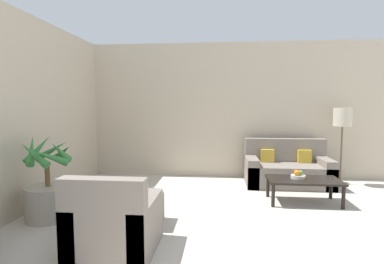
{
  "coord_description": "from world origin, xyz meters",
  "views": [
    {
      "loc": [
        -0.79,
        0.57,
        1.46
      ],
      "look_at": [
        -1.27,
        5.65,
        1.0
      ],
      "focal_mm": 28.0,
      "sensor_mm": 36.0,
      "label": 1
    }
  ],
  "objects": [
    {
      "name": "wall_back",
      "position": [
        0.0,
        6.67,
        1.35
      ],
      "size": [
        8.38,
        0.06,
        2.7
      ],
      "color": "beige",
      "rests_on": "ground_plane"
    },
    {
      "name": "potted_palm",
      "position": [
        -2.98,
        4.12,
        0.34
      ],
      "size": [
        0.63,
        0.69,
        1.1
      ],
      "color": "#ADA393",
      "rests_on": "ground_plane"
    },
    {
      "name": "sofa_loveseat",
      "position": [
        0.43,
        6.1,
        0.27
      ],
      "size": [
        1.5,
        0.78,
        0.83
      ],
      "color": "gray",
      "rests_on": "ground_plane"
    },
    {
      "name": "floor_lamp",
      "position": [
        1.42,
        6.24,
        1.18
      ],
      "size": [
        0.32,
        0.32,
        1.41
      ],
      "color": "brown",
      "rests_on": "ground_plane"
    },
    {
      "name": "coffee_table",
      "position": [
        0.46,
        5.1,
        0.32
      ],
      "size": [
        1.06,
        0.57,
        0.36
      ],
      "color": "black",
      "rests_on": "ground_plane"
    },
    {
      "name": "fruit_bowl",
      "position": [
        0.39,
        5.13,
        0.38
      ],
      "size": [
        0.22,
        0.22,
        0.05
      ],
      "color": "beige",
      "rests_on": "coffee_table"
    },
    {
      "name": "apple_red",
      "position": [
        0.36,
        5.2,
        0.44
      ],
      "size": [
        0.07,
        0.07,
        0.07
      ],
      "color": "red",
      "rests_on": "fruit_bowl"
    },
    {
      "name": "apple_green",
      "position": [
        0.42,
        5.15,
        0.44
      ],
      "size": [
        0.07,
        0.07,
        0.07
      ],
      "color": "olive",
      "rests_on": "fruit_bowl"
    },
    {
      "name": "orange_fruit",
      "position": [
        0.36,
        5.1,
        0.45
      ],
      "size": [
        0.09,
        0.09,
        0.09
      ],
      "color": "orange",
      "rests_on": "fruit_bowl"
    },
    {
      "name": "armchair",
      "position": [
        -1.82,
        3.35,
        0.27
      ],
      "size": [
        0.78,
        0.82,
        0.82
      ],
      "color": "gray",
      "rests_on": "ground_plane"
    },
    {
      "name": "ottoman",
      "position": [
        -1.81,
        4.08,
        0.17
      ],
      "size": [
        0.62,
        0.45,
        0.35
      ],
      "color": "gray",
      "rests_on": "ground_plane"
    }
  ]
}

